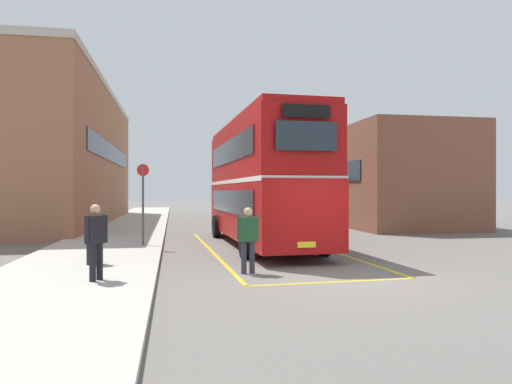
{
  "coord_description": "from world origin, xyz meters",
  "views": [
    {
      "loc": [
        -4.12,
        -10.51,
        2.1
      ],
      "look_at": [
        -0.77,
        8.21,
        2.05
      ],
      "focal_mm": 32.61,
      "sensor_mm": 36.0,
      "label": 1
    }
  ],
  "objects_px": {
    "pedestrian_waiting_near": "(96,237)",
    "bus_stop_sign": "(143,197)",
    "double_decker_bus": "(261,180)",
    "single_deck_bus": "(271,197)",
    "pedestrian_boarding": "(248,235)",
    "litter_bin": "(95,248)"
  },
  "relations": [
    {
      "from": "double_decker_bus",
      "to": "pedestrian_boarding",
      "type": "relative_size",
      "value": 6.46
    },
    {
      "from": "pedestrian_waiting_near",
      "to": "double_decker_bus",
      "type": "bearing_deg",
      "value": 54.42
    },
    {
      "from": "double_decker_bus",
      "to": "litter_bin",
      "type": "xyz_separation_m",
      "value": [
        -5.41,
        -4.67,
        -1.93
      ]
    },
    {
      "from": "double_decker_bus",
      "to": "pedestrian_waiting_near",
      "type": "relative_size",
      "value": 6.52
    },
    {
      "from": "single_deck_bus",
      "to": "litter_bin",
      "type": "bearing_deg",
      "value": -113.57
    },
    {
      "from": "bus_stop_sign",
      "to": "double_decker_bus",
      "type": "bearing_deg",
      "value": 3.8
    },
    {
      "from": "double_decker_bus",
      "to": "single_deck_bus",
      "type": "height_order",
      "value": "double_decker_bus"
    },
    {
      "from": "single_deck_bus",
      "to": "bus_stop_sign",
      "type": "distance_m",
      "value": 19.18
    },
    {
      "from": "pedestrian_waiting_near",
      "to": "bus_stop_sign",
      "type": "xyz_separation_m",
      "value": [
        0.58,
        6.71,
        0.79
      ]
    },
    {
      "from": "pedestrian_waiting_near",
      "to": "litter_bin",
      "type": "relative_size",
      "value": 1.88
    },
    {
      "from": "double_decker_bus",
      "to": "bus_stop_sign",
      "type": "distance_m",
      "value": 4.48
    },
    {
      "from": "single_deck_bus",
      "to": "litter_bin",
      "type": "relative_size",
      "value": 10.4
    },
    {
      "from": "double_decker_bus",
      "to": "pedestrian_waiting_near",
      "type": "distance_m",
      "value": 8.73
    },
    {
      "from": "double_decker_bus",
      "to": "pedestrian_boarding",
      "type": "height_order",
      "value": "double_decker_bus"
    },
    {
      "from": "double_decker_bus",
      "to": "bus_stop_sign",
      "type": "xyz_separation_m",
      "value": [
        -4.43,
        -0.29,
        -0.62
      ]
    },
    {
      "from": "pedestrian_boarding",
      "to": "bus_stop_sign",
      "type": "height_order",
      "value": "bus_stop_sign"
    },
    {
      "from": "pedestrian_boarding",
      "to": "bus_stop_sign",
      "type": "xyz_separation_m",
      "value": [
        -2.94,
        5.7,
        0.92
      ]
    },
    {
      "from": "single_deck_bus",
      "to": "pedestrian_waiting_near",
      "type": "bearing_deg",
      "value": -110.66
    },
    {
      "from": "double_decker_bus",
      "to": "single_deck_bus",
      "type": "bearing_deg",
      "value": 76.66
    },
    {
      "from": "bus_stop_sign",
      "to": "pedestrian_waiting_near",
      "type": "bearing_deg",
      "value": -94.97
    },
    {
      "from": "single_deck_bus",
      "to": "bus_stop_sign",
      "type": "xyz_separation_m",
      "value": [
        -8.44,
        -17.22,
        0.25
      ]
    },
    {
      "from": "single_deck_bus",
      "to": "litter_bin",
      "type": "distance_m",
      "value": 23.59
    }
  ]
}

